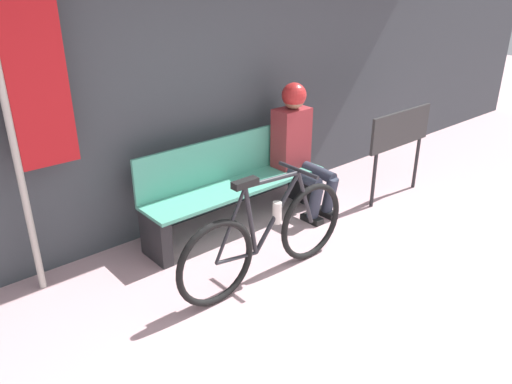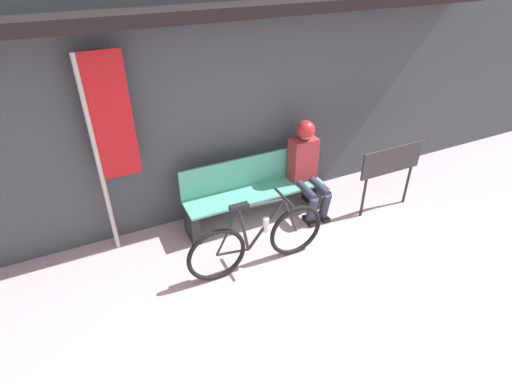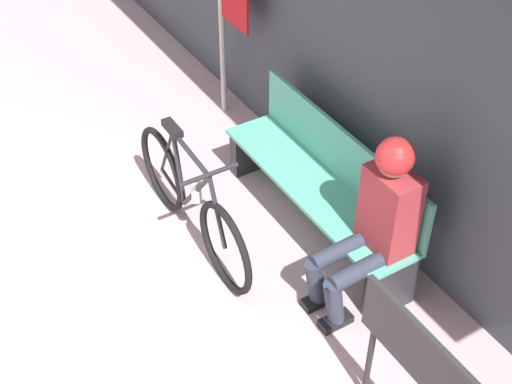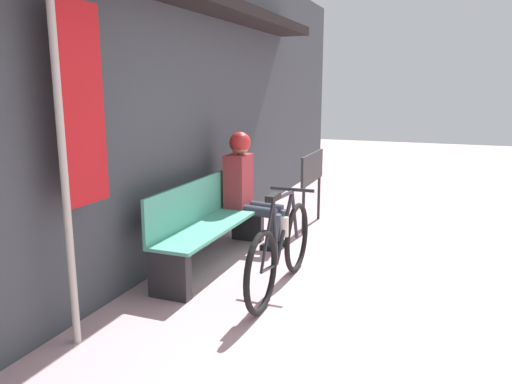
% 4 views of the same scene
% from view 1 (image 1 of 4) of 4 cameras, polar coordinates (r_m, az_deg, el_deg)
% --- Properties ---
extents(ground_plane, '(24.00, 24.00, 0.00)m').
position_cam_1_polar(ground_plane, '(3.42, 22.67, -17.87)').
color(ground_plane, '#C69EA3').
extents(storefront_wall, '(12.00, 0.56, 3.20)m').
position_cam_1_polar(storefront_wall, '(4.44, -7.02, 17.20)').
color(storefront_wall, '#3D4247').
rests_on(storefront_wall, ground_plane).
extents(park_bench_near, '(1.81, 0.42, 0.82)m').
position_cam_1_polar(park_bench_near, '(4.51, -2.55, 0.65)').
color(park_bench_near, '#51A88E').
rests_on(park_bench_near, ground_plane).
extents(bicycle, '(1.60, 0.40, 0.88)m').
position_cam_1_polar(bicycle, '(3.74, 1.31, -5.18)').
color(bicycle, black).
rests_on(bicycle, ground_plane).
extents(person_seated, '(0.34, 0.63, 1.24)m').
position_cam_1_polar(person_seated, '(4.75, 4.83, 5.85)').
color(person_seated, '#2D3342').
rests_on(person_seated, ground_plane).
extents(banner_pole, '(0.45, 0.05, 2.25)m').
position_cam_1_polar(banner_pole, '(3.64, -24.61, 9.92)').
color(banner_pole, '#B7B2A8').
rests_on(banner_pole, ground_plane).
extents(signboard, '(0.92, 0.04, 0.92)m').
position_cam_1_polar(signboard, '(5.20, 16.17, 6.36)').
color(signboard, '#232326').
rests_on(signboard, ground_plane).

